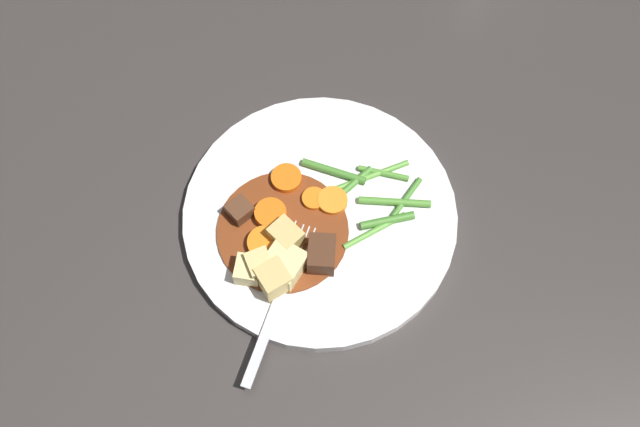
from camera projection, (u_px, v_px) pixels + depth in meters
The scene contains 24 objects.
ground_plane at pixel (320, 220), 0.80m from camera, with size 3.00×3.00×0.00m, color #383330.
dinner_plate at pixel (320, 217), 0.79m from camera, with size 0.29×0.29×0.02m, color white.
stew_sauce at pixel (283, 231), 0.78m from camera, with size 0.14×0.14×0.00m, color brown.
carrot_slice_0 at pixel (265, 244), 0.77m from camera, with size 0.04×0.04×0.01m, color orange.
carrot_slice_1 at pixel (271, 214), 0.78m from camera, with size 0.03×0.03×0.01m, color orange.
carrot_slice_2 at pixel (286, 179), 0.80m from camera, with size 0.03×0.03×0.01m, color orange.
carrot_slice_3 at pixel (335, 203), 0.79m from camera, with size 0.03×0.03×0.01m, color orange.
carrot_slice_4 at pixel (314, 199), 0.79m from camera, with size 0.03×0.03×0.01m, color orange.
potato_chunk_0 at pixel (287, 238), 0.76m from camera, with size 0.03×0.03×0.03m, color #DBBC6B.
potato_chunk_1 at pixel (260, 266), 0.75m from camera, with size 0.02×0.03×0.03m, color #E5CC7A.
potato_chunk_2 at pixel (284, 265), 0.75m from camera, with size 0.04×0.04×0.03m, color #EAD68C.
potato_chunk_3 at pixel (245, 267), 0.75m from camera, with size 0.03×0.02×0.02m, color #EAD68C.
potato_chunk_4 at pixel (274, 279), 0.74m from camera, with size 0.03×0.03×0.03m, color #DBBC6B.
meat_chunk_0 at pixel (322, 255), 0.75m from camera, with size 0.03×0.04×0.03m, color #4C2B19.
meat_chunk_1 at pixel (240, 211), 0.78m from camera, with size 0.02×0.02×0.02m, color #56331E.
green_bean_0 at pixel (407, 198), 0.79m from camera, with size 0.01×0.01×0.05m, color #4C8E33.
green_bean_1 at pixel (372, 176), 0.80m from camera, with size 0.01×0.01×0.08m, color #66AD42.
green_bean_2 at pixel (384, 173), 0.80m from camera, with size 0.01×0.01×0.05m, color #599E38.
green_bean_3 at pixel (387, 221), 0.78m from camera, with size 0.01×0.01×0.06m, color #4C8E33.
green_bean_4 at pixel (350, 188), 0.79m from camera, with size 0.01×0.01×0.06m, color #4C8E33.
green_bean_5 at pixel (334, 171), 0.80m from camera, with size 0.01×0.01×0.07m, color #4C8E33.
green_bean_6 at pixel (395, 202), 0.79m from camera, with size 0.01×0.01×0.08m, color #599E38.
green_bean_7 at pixel (375, 231), 0.78m from camera, with size 0.01×0.01×0.07m, color #66AD42.
fork at pixel (280, 297), 0.75m from camera, with size 0.16×0.10×0.00m.
Camera 1 is at (0.22, 0.24, 0.73)m, focal length 42.67 mm.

